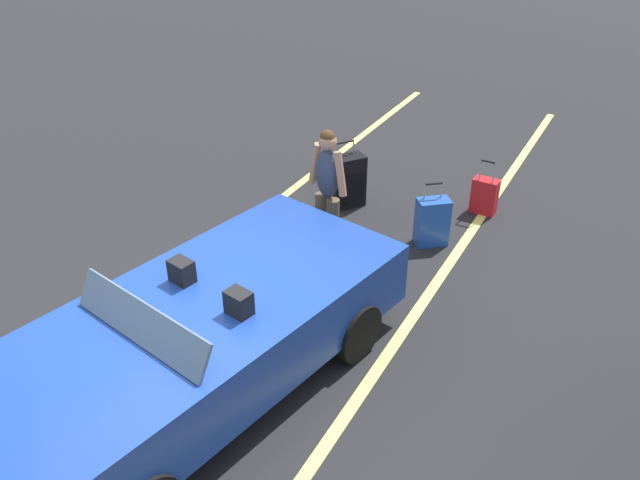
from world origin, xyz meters
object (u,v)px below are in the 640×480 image
Objects in this scene: suitcase_small_carryon at (485,196)px; suitcase_medium_bright at (432,222)px; suitcase_large_black at (347,181)px; traveler_person at (327,188)px; convertible_car at (178,351)px.

suitcase_medium_bright is at bearing 165.50° from suitcase_small_carryon.
suitcase_large_black is 1.13× the size of suitcase_medium_bright.
suitcase_small_carryon is (-0.72, 1.75, -0.12)m from suitcase_large_black.
suitcase_large_black is 1.17× the size of suitcase_small_carryon.
traveler_person reaches higher than suitcase_medium_bright.
suitcase_medium_bright is (-3.68, 0.99, -0.28)m from convertible_car.
suitcase_large_black is 0.57× the size of traveler_person.
traveler_person is (1.31, 0.39, 0.56)m from suitcase_large_black.
convertible_car is 2.80m from traveler_person.
suitcase_large_black is 1.46m from suitcase_medium_bright.
suitcase_small_carryon is at bearing 123.45° from suitcase_medium_bright.
suitcase_small_carryon is at bearing 163.45° from traveler_person.
traveler_person reaches higher than suitcase_large_black.
convertible_car is at bearing -48.76° from suitcase_large_black.
suitcase_small_carryon is at bearing 175.48° from convertible_car.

